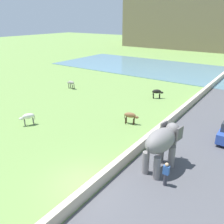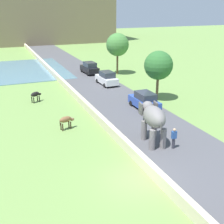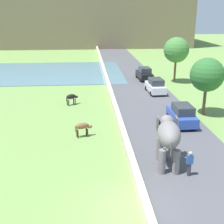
% 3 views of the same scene
% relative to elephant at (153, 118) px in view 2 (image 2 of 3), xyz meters
% --- Properties ---
extents(ground_plane, '(220.00, 220.00, 0.00)m').
position_rel_elephant_xyz_m(ground_plane, '(-3.46, -4.08, -2.04)').
color(ground_plane, '#6B8E47').
extents(road_surface, '(7.00, 120.00, 0.06)m').
position_rel_elephant_xyz_m(road_surface, '(1.54, 15.92, -2.01)').
color(road_surface, '#4C4C51').
rests_on(road_surface, ground).
extents(barrier_wall, '(0.40, 110.00, 0.78)m').
position_rel_elephant_xyz_m(barrier_wall, '(-2.26, 13.92, -1.65)').
color(barrier_wall, beige).
rests_on(barrier_wall, ground).
extents(elephant, '(1.79, 3.56, 2.99)m').
position_rel_elephant_xyz_m(elephant, '(0.00, 0.00, 0.00)').
color(elephant, slate).
rests_on(elephant, ground).
extents(person_beside_elephant, '(0.36, 0.22, 1.63)m').
position_rel_elephant_xyz_m(person_beside_elephant, '(0.97, -1.43, -1.16)').
color(person_beside_elephant, '#33333D').
rests_on(person_beside_elephant, ground).
extents(car_white, '(1.89, 4.05, 1.80)m').
position_rel_elephant_xyz_m(car_white, '(3.12, 17.30, -1.14)').
color(car_white, white).
rests_on(car_white, ground).
extents(car_blue, '(1.80, 4.00, 1.80)m').
position_rel_elephant_xyz_m(car_blue, '(3.12, 6.98, -1.14)').
color(car_blue, '#2D4CA8').
rests_on(car_blue, ground).
extents(car_black, '(1.94, 4.07, 1.80)m').
position_rel_elephant_xyz_m(car_black, '(3.12, 24.43, -1.14)').
color(car_black, black).
rests_on(car_black, ground).
extents(cow_black, '(1.34, 1.05, 1.15)m').
position_rel_elephant_xyz_m(cow_black, '(-6.58, 13.51, -1.20)').
color(cow_black, black).
rests_on(cow_black, ground).
extents(cow_brown, '(1.42, 0.73, 1.15)m').
position_rel_elephant_xyz_m(cow_brown, '(-5.35, 5.06, -1.20)').
color(cow_brown, brown).
rests_on(cow_brown, ground).
extents(tree_near, '(3.34, 3.34, 6.05)m').
position_rel_elephant_xyz_m(tree_near, '(6.96, 22.73, 2.33)').
color(tree_near, brown).
rests_on(tree_near, ground).
extents(tree_mid, '(3.09, 3.09, 5.37)m').
position_rel_elephant_xyz_m(tree_mid, '(5.95, 9.36, 1.77)').
color(tree_mid, brown).
rests_on(tree_mid, ground).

